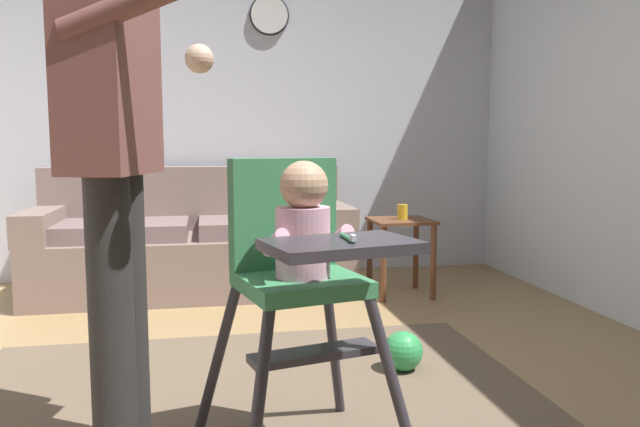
{
  "coord_description": "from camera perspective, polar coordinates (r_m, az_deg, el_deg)",
  "views": [
    {
      "loc": [
        -0.18,
        -2.24,
        1.03
      ],
      "look_at": [
        0.17,
        -0.4,
        0.81
      ],
      "focal_mm": 34.44,
      "sensor_mm": 36.0,
      "label": 1
    }
  ],
  "objects": [
    {
      "name": "couch",
      "position": [
        4.39,
        -11.5,
        -2.76
      ],
      "size": [
        2.14,
        0.86,
        0.86
      ],
      "rotation": [
        0.0,
        0.0,
        -1.57
      ],
      "color": "gray",
      "rests_on": "ground"
    },
    {
      "name": "toy_ball",
      "position": [
        2.88,
        7.72,
        -12.56
      ],
      "size": [
        0.18,
        0.18,
        0.18
      ],
      "primitive_type": "sphere",
      "color": "green",
      "rests_on": "ground"
    },
    {
      "name": "wall_far",
      "position": [
        4.87,
        -8.65,
        10.4
      ],
      "size": [
        5.12,
        0.06,
        2.73
      ],
      "primitive_type": "cube",
      "color": "silver",
      "rests_on": "ground"
    },
    {
      "name": "wall_clock",
      "position": [
        4.93,
        -4.74,
        17.9
      ],
      "size": [
        0.3,
        0.04,
        0.3
      ],
      "color": "white"
    },
    {
      "name": "high_chair",
      "position": [
        1.93,
        -1.88,
        -3.6
      ],
      "size": [
        0.72,
        0.82,
        0.98
      ],
      "rotation": [
        0.0,
        0.0,
        -1.34
      ],
      "color": "#322F36",
      "rests_on": "ground"
    },
    {
      "name": "side_table",
      "position": [
        4.19,
        7.51,
        -2.43
      ],
      "size": [
        0.4,
        0.4,
        0.52
      ],
      "color": "brown",
      "rests_on": "ground"
    },
    {
      "name": "sippy_cup",
      "position": [
        4.17,
        7.67,
        0.16
      ],
      "size": [
        0.07,
        0.07,
        0.1
      ],
      "primitive_type": "cylinder",
      "color": "gold",
      "rests_on": "side_table"
    },
    {
      "name": "adult_standing",
      "position": [
        2.04,
        -18.52,
        5.19
      ],
      "size": [
        0.5,
        0.58,
        1.75
      ],
      "rotation": [
        0.0,
        0.0,
        -0.24
      ],
      "color": "#2B2A29",
      "rests_on": "ground"
    },
    {
      "name": "ground",
      "position": [
        2.49,
        -5.79,
        -19.13
      ],
      "size": [
        5.92,
        6.76,
        0.1
      ],
      "primitive_type": "cube",
      "color": "#9C7E51"
    }
  ]
}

